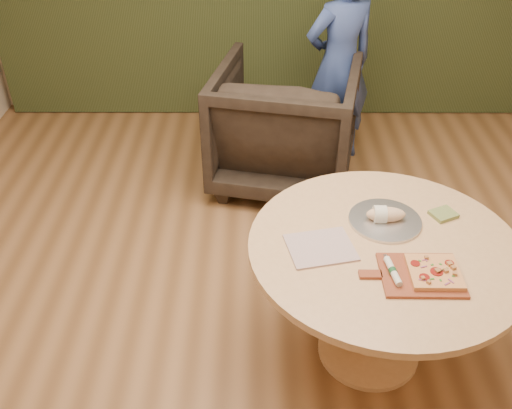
{
  "coord_description": "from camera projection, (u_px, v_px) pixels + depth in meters",
  "views": [
    {
      "loc": [
        -0.08,
        -2.1,
        2.45
      ],
      "look_at": [
        -0.09,
        0.25,
        0.77
      ],
      "focal_mm": 40.0,
      "sensor_mm": 36.0,
      "label": 1
    }
  ],
  "objects": [
    {
      "name": "cutlery_roll",
      "position": [
        393.0,
        271.0,
        2.47
      ],
      "size": [
        0.05,
        0.2,
        0.03
      ],
      "rotation": [
        0.0,
        0.0,
        0.14
      ],
      "color": "beige",
      "rests_on": "pizza_paddle"
    },
    {
      "name": "flatbread_pizza",
      "position": [
        434.0,
        272.0,
        2.47
      ],
      "size": [
        0.22,
        0.22,
        0.04
      ],
      "rotation": [
        0.0,
        0.0,
        -0.01
      ],
      "color": "#E9A05B",
      "rests_on": "pizza_paddle"
    },
    {
      "name": "green_packet",
      "position": [
        443.0,
        214.0,
        2.84
      ],
      "size": [
        0.15,
        0.14,
        0.02
      ],
      "primitive_type": "cube",
      "rotation": [
        0.0,
        0.0,
        0.45
      ],
      "color": "#58672E",
      "rests_on": "pedestal_table"
    },
    {
      "name": "armchair",
      "position": [
        285.0,
        120.0,
        4.21
      ],
      "size": [
        1.17,
        1.12,
        1.03
      ],
      "primitive_type": "imported",
      "rotation": [
        0.0,
        0.0,
        2.93
      ],
      "color": "black",
      "rests_on": "ground"
    },
    {
      "name": "pizza_paddle",
      "position": [
        418.0,
        275.0,
        2.48
      ],
      "size": [
        0.45,
        0.28,
        0.01
      ],
      "rotation": [
        0.0,
        0.0,
        -0.01
      ],
      "color": "brown",
      "rests_on": "pedestal_table"
    },
    {
      "name": "pedestal_table",
      "position": [
        382.0,
        267.0,
        2.75
      ],
      "size": [
        1.29,
        1.29,
        0.75
      ],
      "rotation": [
        0.0,
        0.0,
        -0.0
      ],
      "color": "tan",
      "rests_on": "ground"
    },
    {
      "name": "person_standing",
      "position": [
        339.0,
        64.0,
        4.33
      ],
      "size": [
        0.69,
        0.59,
        1.6
      ],
      "primitive_type": "imported",
      "rotation": [
        0.0,
        0.0,
        3.57
      ],
      "color": "#334784",
      "rests_on": "ground"
    },
    {
      "name": "bread_roll",
      "position": [
        384.0,
        214.0,
        2.78
      ],
      "size": [
        0.19,
        0.09,
        0.09
      ],
      "color": "#E3B98A",
      "rests_on": "serving_tray"
    },
    {
      "name": "newspaper",
      "position": [
        321.0,
        248.0,
        2.64
      ],
      "size": [
        0.35,
        0.31,
        0.01
      ],
      "primitive_type": "cube",
      "rotation": [
        0.0,
        0.0,
        0.22
      ],
      "color": "silver",
      "rests_on": "pedestal_table"
    },
    {
      "name": "room_shell",
      "position": [
        278.0,
        115.0,
        2.32
      ],
      "size": [
        5.04,
        6.04,
        2.84
      ],
      "color": "#94643B",
      "rests_on": "ground"
    },
    {
      "name": "serving_tray",
      "position": [
        385.0,
        220.0,
        2.81
      ],
      "size": [
        0.36,
        0.36,
        0.02
      ],
      "color": "silver",
      "rests_on": "pedestal_table"
    }
  ]
}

